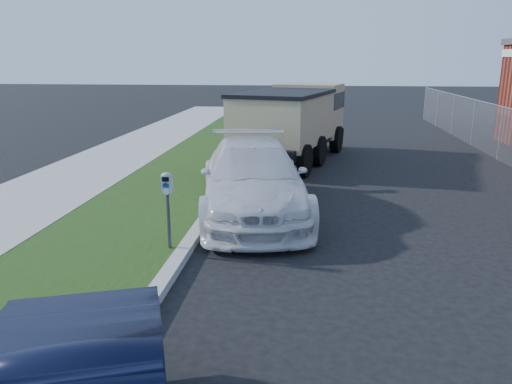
# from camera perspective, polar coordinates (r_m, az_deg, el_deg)

# --- Properties ---
(ground) EXTENTS (120.00, 120.00, 0.00)m
(ground) POSITION_cam_1_polar(r_m,az_deg,el_deg) (8.47, 8.80, -8.57)
(ground) COLOR black
(ground) RESTS_ON ground
(streetside) EXTENTS (6.12, 50.00, 0.15)m
(streetside) POSITION_cam_1_polar(r_m,az_deg,el_deg) (11.51, -20.51, -2.62)
(streetside) COLOR gray
(streetside) RESTS_ON ground
(parking_meter) EXTENTS (0.19, 0.14, 1.36)m
(parking_meter) POSITION_cam_1_polar(r_m,az_deg,el_deg) (8.69, -10.10, -0.21)
(parking_meter) COLOR #3F4247
(parking_meter) RESTS_ON ground
(white_wagon) EXTENTS (3.13, 5.80, 1.60)m
(white_wagon) POSITION_cam_1_polar(r_m,az_deg,el_deg) (11.09, -0.23, 1.61)
(white_wagon) COLOR silver
(white_wagon) RESTS_ON ground
(dump_truck) EXTENTS (3.89, 6.69, 2.47)m
(dump_truck) POSITION_cam_1_polar(r_m,az_deg,el_deg) (17.25, 4.31, 8.36)
(dump_truck) COLOR black
(dump_truck) RESTS_ON ground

